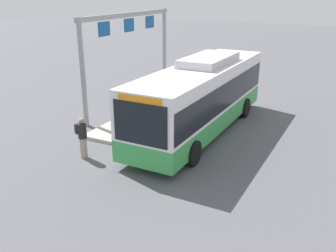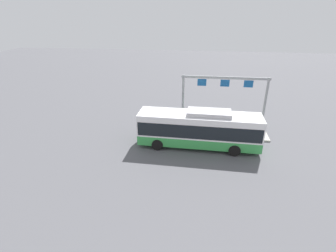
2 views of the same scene
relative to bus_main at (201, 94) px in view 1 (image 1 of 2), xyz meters
The scene contains 7 objects.
ground_plane 1.81m from the bus_main, ahead, with size 120.00×120.00×0.00m, color #56565B.
platform_curb 3.86m from the bus_main, 118.98° to the right, with size 10.00×2.80×0.16m, color #B2ADA3.
bus_main is the anchor object (origin of this frame).
person_boarding 5.82m from the bus_main, 32.31° to the right, with size 0.47×0.59×1.67m.
person_waiting_near 3.76m from the bus_main, 55.25° to the right, with size 0.45×0.59×1.67m.
platform_sign_gantry 6.12m from the bus_main, 114.06° to the right, with size 8.81×0.24×5.20m.
trash_bin 6.72m from the bus_main, 148.20° to the right, with size 0.52×0.52×0.90m, color #2D5133.
Camera 1 is at (15.59, 6.13, 6.40)m, focal length 40.08 mm.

